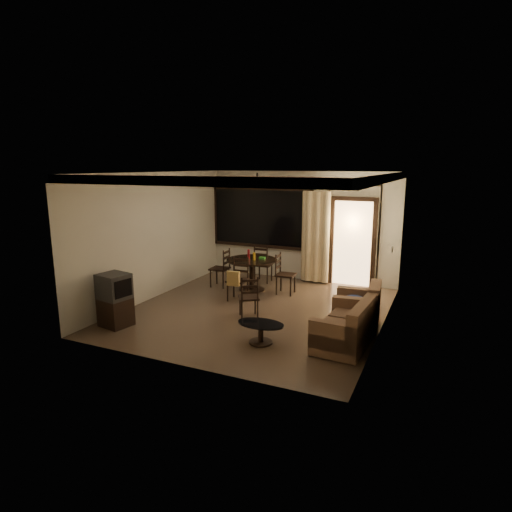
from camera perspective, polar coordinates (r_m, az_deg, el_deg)
The scene contains 12 objects.
ground at distance 8.94m, azimuth 0.15°, elevation -7.21°, with size 5.50×5.50×0.00m, color #7F6651.
room_shell at distance 9.96m, azimuth 7.50°, elevation 5.49°, with size 5.50×6.70×5.50m.
dining_table at distance 10.19m, azimuth -0.55°, elevation -1.31°, with size 1.21×1.21×0.97m.
dining_chair_west at distance 10.59m, azimuth -4.78°, elevation -2.58°, with size 0.44×0.44×0.95m.
dining_chair_east at distance 10.00m, azimuth 3.91°, elevation -3.45°, with size 0.44×0.44×0.95m.
dining_chair_south at distance 9.50m, azimuth -2.47°, elevation -4.13°, with size 0.44×0.50×0.95m.
dining_chair_north at distance 10.98m, azimuth 0.95°, elevation -2.02°, with size 0.44×0.44×0.95m.
tv_cabinet at distance 8.37m, azimuth -18.29°, elevation -5.57°, with size 0.60×0.55×1.00m.
sofa at distance 7.34m, azimuth 12.25°, elevation -9.32°, with size 0.86×1.49×0.77m.
armchair at distance 8.19m, azimuth 13.63°, elevation -6.88°, with size 0.89×0.89×0.82m.
coffee_table at distance 7.28m, azimuth 0.64°, elevation -9.80°, with size 0.81×0.49×0.36m.
side_chair at distance 8.44m, azimuth -0.97°, elevation -6.56°, with size 0.52×0.52×0.86m.
Camera 1 is at (3.46, -7.70, 2.94)m, focal length 30.00 mm.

